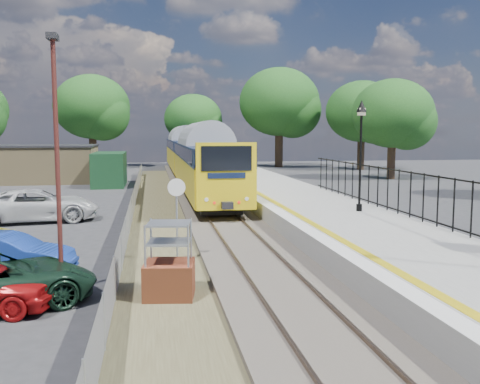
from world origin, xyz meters
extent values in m
plane|color=#2D2D30|center=(0.00, 0.00, 0.00)|extent=(120.00, 120.00, 0.00)
cube|color=#473F38|center=(0.00, 10.00, 0.10)|extent=(3.40, 80.00, 0.20)
cube|color=#4C472D|center=(-2.90, 8.00, 0.03)|extent=(2.60, 70.00, 0.06)
cube|color=brown|center=(-0.72, 10.00, 0.22)|extent=(0.07, 80.00, 0.14)
cube|color=brown|center=(0.72, 10.00, 0.22)|extent=(0.07, 80.00, 0.14)
cube|color=gray|center=(4.20, 8.00, 0.45)|extent=(5.00, 70.00, 0.90)
cube|color=silver|center=(1.95, 8.00, 0.91)|extent=(0.50, 70.00, 0.01)
cube|color=gold|center=(2.45, 8.00, 0.91)|extent=(0.30, 70.00, 0.01)
cylinder|color=black|center=(5.30, 6.00, 1.05)|extent=(0.24, 0.24, 0.30)
cylinder|color=black|center=(5.30, 6.00, 2.90)|extent=(0.10, 0.10, 3.70)
cube|color=black|center=(5.30, 6.00, 4.85)|extent=(0.08, 0.08, 0.30)
cube|color=beige|center=(5.30, 6.00, 5.02)|extent=(0.26, 0.26, 0.30)
cone|color=black|center=(5.30, 6.00, 5.25)|extent=(0.44, 0.44, 0.50)
cube|color=black|center=(6.55, 2.50, 2.65)|extent=(0.05, 26.00, 0.05)
cube|color=#9A8457|center=(-12.00, 32.00, 1.50)|extent=(8.00, 6.00, 3.00)
cube|color=black|center=(-12.00, 32.00, 3.05)|extent=(8.20, 6.20, 0.15)
cube|color=#153C1E|center=(-6.50, 28.00, 1.30)|extent=(2.40, 6.00, 2.60)
cylinder|color=#332319|center=(-10.00, 50.00, 1.92)|extent=(0.88, 0.88, 3.85)
ellipsoid|color=#1D4B19|center=(-10.00, 50.00, 7.15)|extent=(8.80, 8.80, 7.48)
cylinder|color=#332319|center=(2.00, 52.00, 1.57)|extent=(0.72, 0.72, 3.15)
ellipsoid|color=#1D4B19|center=(2.00, 52.00, 5.85)|extent=(7.20, 7.20, 6.12)
cylinder|color=#332319|center=(12.00, 48.00, 2.10)|extent=(0.96, 0.96, 4.20)
ellipsoid|color=#1D4B19|center=(12.00, 48.00, 7.80)|extent=(9.60, 9.60, 8.16)
cylinder|color=#332319|center=(20.00, 42.00, 1.75)|extent=(0.80, 0.80, 3.50)
ellipsoid|color=#1D4B19|center=(20.00, 42.00, 6.50)|extent=(8.00, 8.00, 6.80)
cylinder|color=#332319|center=(18.00, 30.00, 1.57)|extent=(0.72, 0.72, 3.15)
ellipsoid|color=#1D4B19|center=(18.00, 30.00, 5.85)|extent=(7.20, 7.20, 6.12)
cube|color=gold|center=(0.00, 18.36, 1.69)|extent=(2.80, 20.00, 1.90)
cube|color=#0E1935|center=(0.00, 18.36, 2.99)|extent=(2.82, 20.00, 0.90)
cube|color=black|center=(0.00, 18.36, 2.99)|extent=(2.82, 18.00, 0.70)
cube|color=black|center=(0.00, 18.36, 0.51)|extent=(2.00, 18.00, 0.45)
cube|color=gold|center=(0.00, 38.96, 1.69)|extent=(2.80, 20.00, 1.90)
cube|color=#0E1935|center=(0.00, 38.96, 2.99)|extent=(2.82, 20.00, 0.90)
cube|color=black|center=(0.00, 38.96, 2.99)|extent=(2.82, 18.00, 0.70)
cube|color=black|center=(0.00, 38.96, 0.51)|extent=(2.00, 18.00, 0.45)
cube|color=black|center=(0.00, 8.15, 3.04)|extent=(2.24, 0.04, 1.10)
cube|color=#994827|center=(-2.86, -1.80, 0.47)|extent=(1.38, 1.38, 0.94)
cylinder|color=#999EA3|center=(-2.50, 1.65, 1.24)|extent=(0.06, 0.06, 2.48)
cylinder|color=silver|center=(-2.50, 1.60, 2.48)|extent=(0.56, 0.03, 0.55)
cylinder|color=#50201A|center=(-5.62, -0.88, 3.25)|extent=(0.12, 0.12, 6.49)
cube|color=black|center=(-5.62, -0.88, 6.54)|extent=(0.25, 0.50, 0.15)
imported|color=#1A3A9D|center=(-7.45, 1.15, 0.62)|extent=(3.98, 2.06, 1.25)
imported|color=silver|center=(-8.58, 11.06, 0.77)|extent=(5.85, 3.31, 1.54)
camera|label=1|loc=(-3.26, -15.03, 4.18)|focal=40.00mm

